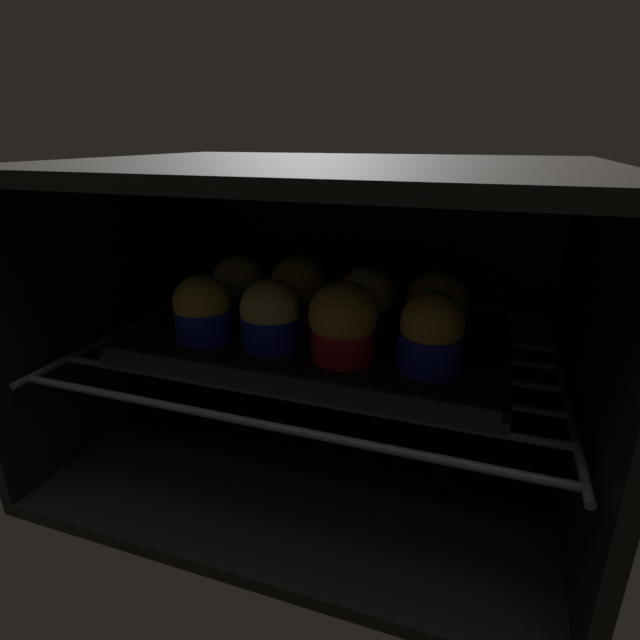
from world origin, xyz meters
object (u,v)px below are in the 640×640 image
at_px(muffin_row0_col1, 270,316).
at_px(muffin_row0_col3, 431,333).
at_px(muffin_row1_col0, 239,288).
at_px(muffin_row1_col3, 437,308).
at_px(muffin_row1_col1, 298,291).
at_px(baking_tray, 320,342).
at_px(muffin_row1_col2, 366,302).
at_px(muffin_row0_col2, 343,323).
at_px(muffin_row0_col0, 203,310).

height_order(muffin_row0_col1, muffin_row0_col3, muffin_row0_col3).
bearing_deg(muffin_row0_col3, muffin_row0_col1, -179.26).
bearing_deg(muffin_row1_col0, muffin_row1_col3, -0.33).
bearing_deg(muffin_row1_col1, baking_tray, -43.28).
xyz_separation_m(muffin_row0_col3, muffin_row1_col0, (-0.27, 0.09, -0.00)).
height_order(muffin_row1_col0, muffin_row1_col2, muffin_row1_col2).
bearing_deg(muffin_row0_col2, muffin_row1_col2, 87.82).
bearing_deg(muffin_row0_col0, muffin_row0_col1, 3.08).
xyz_separation_m(muffin_row1_col0, muffin_row1_col1, (0.09, -0.01, 0.01)).
bearing_deg(baking_tray, muffin_row0_col1, -135.87).
distance_m(baking_tray, muffin_row0_col0, 0.14).
xyz_separation_m(muffin_row0_col0, muffin_row1_col2, (0.18, 0.09, 0.00)).
xyz_separation_m(muffin_row0_col1, muffin_row1_col3, (0.17, 0.09, 0.00)).
height_order(muffin_row1_col1, muffin_row1_col2, muffin_row1_col1).
xyz_separation_m(baking_tray, muffin_row0_col1, (-0.04, -0.04, 0.04)).
xyz_separation_m(muffin_row0_col3, muffin_row1_col3, (-0.01, 0.09, -0.00)).
bearing_deg(muffin_row0_col2, muffin_row1_col3, 47.01).
relative_size(baking_tray, muffin_row1_col1, 4.80).
distance_m(muffin_row1_col0, muffin_row1_col3, 0.26).
bearing_deg(muffin_row0_col1, muffin_row1_col2, 42.85).
relative_size(muffin_row0_col0, muffin_row0_col2, 0.94).
relative_size(muffin_row0_col2, muffin_row1_col2, 1.04).
relative_size(muffin_row0_col0, muffin_row1_col2, 0.98).
bearing_deg(muffin_row1_col2, muffin_row1_col3, 3.77).
height_order(baking_tray, muffin_row0_col1, muffin_row0_col1).
xyz_separation_m(muffin_row0_col1, muffin_row0_col3, (0.18, 0.00, 0.00)).
distance_m(muffin_row0_col2, muffin_row1_col2, 0.09).
bearing_deg(muffin_row0_col3, muffin_row0_col2, -175.84).
bearing_deg(muffin_row0_col0, muffin_row1_col3, 19.91).
bearing_deg(muffin_row1_col3, muffin_row0_col1, -152.87).
height_order(muffin_row1_col0, muffin_row1_col3, muffin_row1_col3).
distance_m(muffin_row0_col3, muffin_row1_col2, 0.12).
xyz_separation_m(muffin_row0_col2, muffin_row1_col1, (-0.09, 0.09, 0.00)).
distance_m(baking_tray, muffin_row1_col2, 0.07).
bearing_deg(muffin_row0_col2, muffin_row0_col1, 177.10).
bearing_deg(muffin_row0_col3, muffin_row1_col2, 137.59).
distance_m(muffin_row1_col1, muffin_row1_col2, 0.09).
xyz_separation_m(baking_tray, muffin_row1_col3, (0.13, 0.05, 0.04)).
relative_size(muffin_row0_col2, muffin_row1_col3, 1.05).
distance_m(muffin_row0_col0, muffin_row1_col2, 0.20).
distance_m(muffin_row0_col0, muffin_row1_col3, 0.28).
bearing_deg(muffin_row0_col0, muffin_row1_col1, 46.38).
bearing_deg(muffin_row1_col2, muffin_row0_col0, -153.23).
relative_size(muffin_row0_col0, muffin_row1_col0, 1.01).
bearing_deg(muffin_row1_col2, muffin_row1_col1, 179.36).
xyz_separation_m(muffin_row0_col1, muffin_row1_col0, (-0.09, 0.09, -0.00)).
distance_m(muffin_row0_col1, muffin_row1_col3, 0.20).
xyz_separation_m(muffin_row1_col2, muffin_row1_col3, (0.08, 0.01, -0.00)).
relative_size(muffin_row0_col1, muffin_row1_col1, 0.90).
xyz_separation_m(muffin_row0_col0, muffin_row0_col1, (0.08, 0.00, 0.00)).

